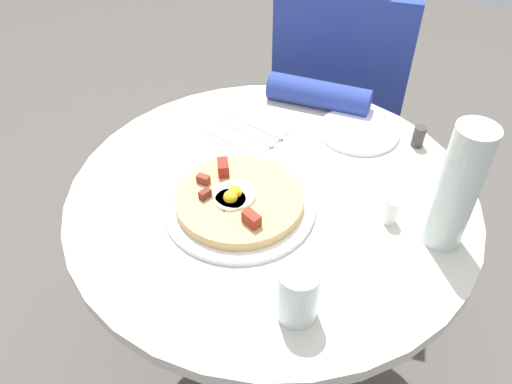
% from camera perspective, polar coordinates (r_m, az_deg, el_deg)
% --- Properties ---
extents(ground_plane, '(6.00, 6.00, 0.00)m').
position_cam_1_polar(ground_plane, '(1.64, 1.23, -18.62)').
color(ground_plane, '#4C4742').
extents(dining_table, '(0.85, 0.85, 0.71)m').
position_cam_1_polar(dining_table, '(1.19, 1.61, -5.86)').
color(dining_table, beige).
rests_on(dining_table, ground_plane).
extents(person_seated, '(0.38, 0.47, 1.14)m').
position_cam_1_polar(person_seated, '(1.68, 8.85, 8.36)').
color(person_seated, '#2D2D33').
rests_on(person_seated, ground_plane).
extents(pizza_plate, '(0.31, 0.31, 0.01)m').
position_cam_1_polar(pizza_plate, '(1.03, -1.85, -1.51)').
color(pizza_plate, white).
rests_on(pizza_plate, dining_table).
extents(breakfast_pizza, '(0.26, 0.26, 0.05)m').
position_cam_1_polar(breakfast_pizza, '(1.02, -1.95, -0.76)').
color(breakfast_pizza, tan).
rests_on(breakfast_pizza, pizza_plate).
extents(bread_plate, '(0.19, 0.19, 0.01)m').
position_cam_1_polar(bread_plate, '(1.26, 11.32, 6.65)').
color(bread_plate, white).
rests_on(bread_plate, dining_table).
extents(napkin, '(0.21, 0.19, 0.00)m').
position_cam_1_polar(napkin, '(1.24, -0.93, 6.97)').
color(napkin, white).
rests_on(napkin, dining_table).
extents(fork, '(0.17, 0.08, 0.00)m').
position_cam_1_polar(fork, '(1.25, -0.41, 7.51)').
color(fork, silver).
rests_on(fork, napkin).
extents(knife, '(0.17, 0.08, 0.00)m').
position_cam_1_polar(knife, '(1.23, -1.47, 6.75)').
color(knife, silver).
rests_on(knife, napkin).
extents(water_glass, '(0.07, 0.07, 0.11)m').
position_cam_1_polar(water_glass, '(0.83, 4.66, -11.18)').
color(water_glass, silver).
rests_on(water_glass, dining_table).
extents(water_bottle, '(0.07, 0.07, 0.26)m').
position_cam_1_polar(water_bottle, '(0.95, 21.44, 0.34)').
color(water_bottle, silver).
rests_on(water_bottle, dining_table).
extents(salt_shaker, '(0.03, 0.03, 0.06)m').
position_cam_1_polar(salt_shaker, '(1.02, 14.73, -2.04)').
color(salt_shaker, white).
rests_on(salt_shaker, dining_table).
extents(pepper_shaker, '(0.03, 0.03, 0.05)m').
position_cam_1_polar(pepper_shaker, '(1.24, 17.57, 5.90)').
color(pepper_shaker, '#3F3833').
rests_on(pepper_shaker, dining_table).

